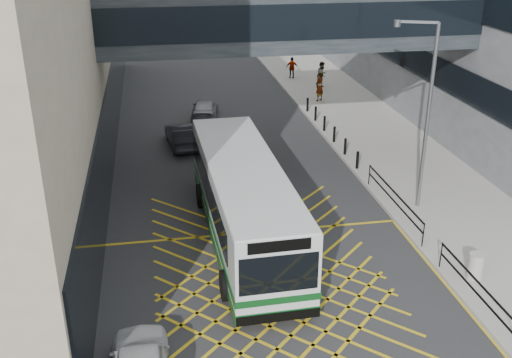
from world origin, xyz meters
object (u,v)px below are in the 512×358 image
car_dark (182,135)px  litter_bin (476,266)px  pedestrian_b (322,75)px  bus (243,199)px  pedestrian_c (292,68)px  street_lamp (425,106)px  car_silver (205,109)px  pedestrian_a (320,87)px

car_dark → litter_bin: 18.16m
pedestrian_b → car_dark: bearing=-177.7°
bus → pedestrian_b: bearing=65.3°
car_dark → pedestrian_c: size_ratio=2.50×
street_lamp → pedestrian_c: bearing=111.1°
car_silver → pedestrian_a: pedestrian_a is taller
street_lamp → pedestrian_b: size_ratio=4.15×
street_lamp → pedestrian_b: bearing=106.7°
street_lamp → pedestrian_b: (1.53, 20.28, -3.57)m
pedestrian_a → pedestrian_b: 3.64m
bus → pedestrian_c: size_ratio=7.11×
car_silver → street_lamp: 17.18m
street_lamp → pedestrian_b: 20.64m
pedestrian_a → pedestrian_c: (-0.39, 6.61, -0.15)m
pedestrian_c → pedestrian_a: bearing=101.7°
pedestrian_a → litter_bin: bearing=53.1°
street_lamp → pedestrian_a: size_ratio=4.06×
litter_bin → pedestrian_b: size_ratio=0.49×
car_dark → litter_bin: size_ratio=4.43×
car_dark → street_lamp: street_lamp is taller
bus → car_silver: size_ratio=2.98×
pedestrian_a → car_silver: bearing=-21.1°
litter_bin → pedestrian_a: (0.66, 22.67, 0.51)m
litter_bin → pedestrian_c: pedestrian_c is taller
bus → car_silver: (0.02, 16.18, -1.15)m
car_silver → litter_bin: size_ratio=4.23×
street_lamp → pedestrian_c: (-0.02, 23.44, -3.70)m
litter_bin → pedestrian_c: size_ratio=0.57×
bus → pedestrian_c: bus is taller
car_dark → litter_bin: car_dark is taller
bus → litter_bin: bus is taller
litter_bin → pedestrian_a: size_ratio=0.48×
pedestrian_b → street_lamp: bearing=-135.5°
street_lamp → litter_bin: bearing=-71.7°
bus → street_lamp: (7.79, 1.41, 2.93)m
car_silver → pedestrian_c: size_ratio=2.39×
bus → litter_bin: size_ratio=12.58×
street_lamp → pedestrian_a: street_lamp is taller
bus → car_silver: bearing=88.5°
street_lamp → car_silver: bearing=138.8°
car_silver → bus: bearing=98.9°
car_silver → litter_bin: (7.49, -20.62, 0.01)m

